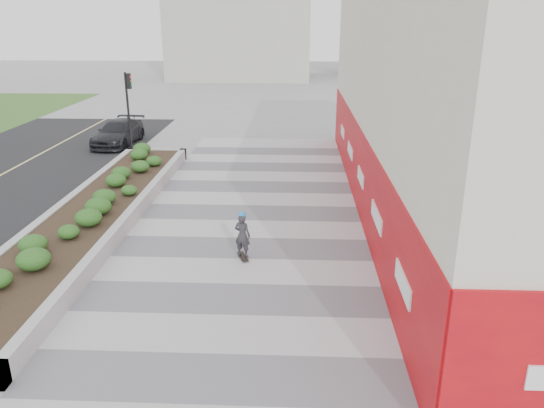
{
  "coord_description": "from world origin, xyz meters",
  "views": [
    {
      "loc": [
        1.58,
        -10.27,
        6.89
      ],
      "look_at": [
        0.85,
        6.11,
        1.1
      ],
      "focal_mm": 35.0,
      "sensor_mm": 36.0,
      "label": 1
    }
  ],
  "objects": [
    {
      "name": "ground",
      "position": [
        0.0,
        0.0,
        0.0
      ],
      "size": [
        160.0,
        160.0,
        0.0
      ],
      "primitive_type": "plane",
      "color": "gray",
      "rests_on": "ground"
    },
    {
      "name": "car_dark",
      "position": [
        -8.5,
        19.07,
        0.68
      ],
      "size": [
        2.19,
        4.78,
        1.36
      ],
      "primitive_type": "imported",
      "rotation": [
        0.0,
        0.0,
        -0.06
      ],
      "color": "black",
      "rests_on": "ground"
    },
    {
      "name": "traffic_signal_near",
      "position": [
        -7.23,
        17.5,
        2.76
      ],
      "size": [
        0.33,
        0.28,
        4.2
      ],
      "color": "black",
      "rests_on": "ground"
    },
    {
      "name": "building",
      "position": [
        6.98,
        8.98,
        3.98
      ],
      "size": [
        6.04,
        24.08,
        8.0
      ],
      "color": "beige",
      "rests_on": "ground"
    },
    {
      "name": "skateboarder",
      "position": [
        0.05,
        4.23,
        0.76
      ],
      "size": [
        0.57,
        0.75,
        1.51
      ],
      "rotation": [
        0.0,
        0.0,
        0.34
      ],
      "color": "beige",
      "rests_on": "ground"
    },
    {
      "name": "manhole_cover",
      "position": [
        0.5,
        3.0,
        0.0
      ],
      "size": [
        0.44,
        0.44,
        0.01
      ],
      "primitive_type": "cylinder",
      "color": "#595654",
      "rests_on": "ground"
    },
    {
      "name": "walkway",
      "position": [
        0.0,
        3.0,
        0.01
      ],
      "size": [
        8.0,
        36.0,
        0.01
      ],
      "primitive_type": "cube",
      "color": "#A8A8AD",
      "rests_on": "ground"
    },
    {
      "name": "planter",
      "position": [
        -5.5,
        7.0,
        0.42
      ],
      "size": [
        3.0,
        18.0,
        0.9
      ],
      "color": "#9E9EA0",
      "rests_on": "ground"
    }
  ]
}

